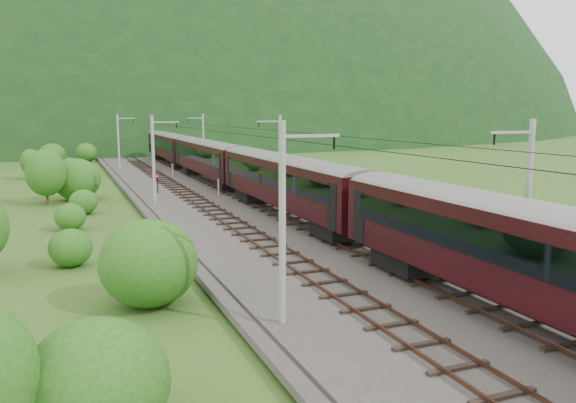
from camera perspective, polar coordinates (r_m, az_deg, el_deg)
name	(u,v)px	position (r m, az deg, el deg)	size (l,w,h in m)	color
ground	(413,309)	(25.78, 12.59, -10.65)	(600.00, 600.00, 0.00)	#335019
railbed	(317,254)	(34.05, 2.97, -5.31)	(14.00, 220.00, 0.30)	#38332D
track_left	(280,254)	(33.07, -0.81, -5.34)	(2.40, 220.00, 0.27)	brown
track_right	(352,247)	(35.05, 6.54, -4.57)	(2.40, 220.00, 0.27)	brown
catenary_left	(154,158)	(52.61, -13.44, 4.36)	(2.54, 192.28, 8.00)	gray
catenary_right	(279,154)	(55.78, -0.88, 4.86)	(2.54, 192.28, 8.00)	gray
overhead_wires	(318,138)	(33.01, 3.07, 6.45)	(4.83, 198.00, 0.03)	black
mountain_main	(91,130)	(280.33, -19.37, 6.82)	(504.00, 360.00, 244.00)	black
train	(241,161)	(55.50, -4.83, 4.15)	(3.30, 158.04, 5.76)	black
hazard_post_near	(173,171)	(73.71, -11.64, 3.10)	(0.18, 0.18, 1.71)	red
hazard_post_far	(219,187)	(56.93, -7.07, 1.47)	(0.18, 0.18, 1.65)	red
signal	(158,183)	(59.47, -13.11, 1.88)	(0.20, 0.20, 1.85)	black
vegetation_left	(74,215)	(39.06, -20.90, -1.26)	(12.69, 149.20, 5.21)	#1E4E14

